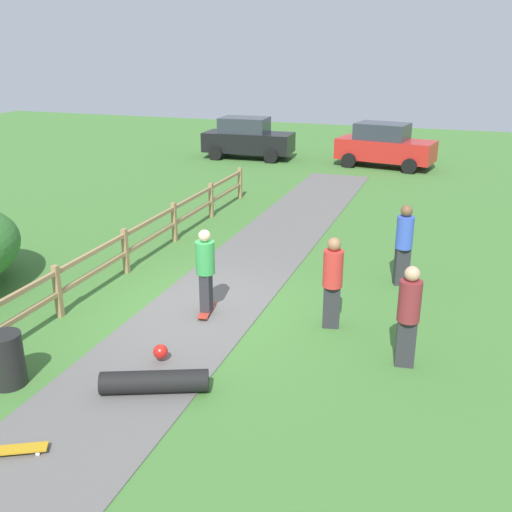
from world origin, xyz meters
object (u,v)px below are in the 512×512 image
object	(u,v)px
skater_fallen	(155,379)
bystander_blue	(404,241)
parked_car_red	(385,145)
parked_car_black	(247,138)
skateboard_loose	(17,449)
trash_bin	(6,360)
bystander_maroon	(409,312)
bystander_red	(333,278)
skater_riding	(205,268)

from	to	relation	value
skater_fallen	bystander_blue	size ratio (longest dim) A/B	0.91
parked_car_red	parked_car_black	distance (m)	6.45
skateboard_loose	trash_bin	bearing A→B (deg)	133.42
skater_fallen	skateboard_loose	bearing A→B (deg)	-116.38
bystander_maroon	parked_car_black	bearing A→B (deg)	117.93
parked_car_red	bystander_red	bearing A→B (deg)	-85.67
bystander_blue	parked_car_black	world-z (taller)	parked_car_black
skateboard_loose	bystander_red	world-z (taller)	bystander_red
bystander_maroon	parked_car_black	distance (m)	19.64
skateboard_loose	bystander_maroon	bearing A→B (deg)	41.59
trash_bin	skater_fallen	bearing A→B (deg)	14.97
parked_car_red	bystander_blue	bearing A→B (deg)	-80.53
skater_riding	bystander_red	size ratio (longest dim) A/B	0.97
skater_fallen	parked_car_red	world-z (taller)	parked_car_red
skater_fallen	bystander_blue	xyz separation A→B (m)	(3.19, 5.80, 0.85)
bystander_blue	parked_car_black	distance (m)	16.22
skater_fallen	parked_car_red	bearing A→B (deg)	87.34
trash_bin	bystander_maroon	size ratio (longest dim) A/B	0.49
trash_bin	bystander_red	distance (m)	5.87
parked_car_black	bystander_maroon	bearing A→B (deg)	-62.07
bystander_red	parked_car_red	bearing A→B (deg)	94.33
parked_car_red	bystander_maroon	bearing A→B (deg)	-81.00
trash_bin	skateboard_loose	distance (m)	1.96
skater_riding	parked_car_red	bearing A→B (deg)	85.63
skateboard_loose	parked_car_black	world-z (taller)	parked_car_black
bystander_blue	parked_car_red	bearing A→B (deg)	99.47
skater_riding	skater_fallen	bearing A→B (deg)	-82.70
parked_car_red	parked_car_black	xyz separation A→B (m)	(-6.45, -0.01, 0.00)
skater_fallen	bystander_red	xyz separation A→B (m)	(2.14, 3.14, 0.82)
trash_bin	parked_car_red	bearing A→B (deg)	80.87
bystander_blue	bystander_maroon	bearing A→B (deg)	-82.77
skateboard_loose	parked_car_black	bearing A→B (deg)	101.94
skater_riding	parked_car_black	xyz separation A→B (m)	(-5.18, 16.61, -0.06)
skater_riding	skateboard_loose	bearing A→B (deg)	-97.43
skateboard_loose	bystander_maroon	xyz separation A→B (m)	(4.66, 4.13, 0.92)
skater_riding	parked_car_black	bearing A→B (deg)	107.32
bystander_blue	bystander_red	world-z (taller)	bystander_blue
trash_bin	parked_car_black	xyz separation A→B (m)	(-3.22, 20.09, 0.51)
trash_bin	parked_car_black	bearing A→B (deg)	99.11
trash_bin	bystander_maroon	world-z (taller)	bystander_maroon
bystander_blue	parked_car_red	xyz separation A→B (m)	(-2.28, 13.68, -0.09)
trash_bin	skater_riding	xyz separation A→B (m)	(1.96, 3.48, 0.57)
bystander_red	parked_car_red	distance (m)	16.39
trash_bin	parked_car_red	distance (m)	20.37
trash_bin	parked_car_black	world-z (taller)	parked_car_black
bystander_blue	parked_car_red	distance (m)	13.87
bystander_red	bystander_maroon	bearing A→B (deg)	-34.10
skateboard_loose	skater_riding	bearing A→B (deg)	82.57
bystander_red	skateboard_loose	bearing A→B (deg)	-121.37
skater_fallen	skateboard_loose	world-z (taller)	skater_fallen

